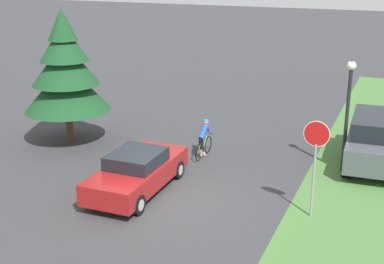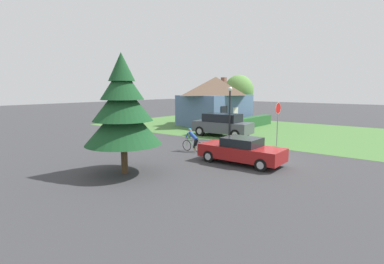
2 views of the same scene
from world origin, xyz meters
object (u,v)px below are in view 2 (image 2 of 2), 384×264
at_px(deciduous_tree_right, 239,90).
at_px(street_lamp, 230,105).
at_px(sedan_left_lane, 241,151).
at_px(stop_sign, 278,115).
at_px(conifer_tall_near, 123,110).
at_px(cottage_house, 216,100).
at_px(cyclist, 193,140).
at_px(parked_suv_right, 222,125).

bearing_deg(deciduous_tree_right, street_lamp, -153.32).
relative_size(sedan_left_lane, stop_sign, 1.48).
height_order(sedan_left_lane, street_lamp, street_lamp).
bearing_deg(conifer_tall_near, street_lamp, 5.10).
bearing_deg(cottage_house, sedan_left_lane, -139.21).
xyz_separation_m(cottage_house, cyclist, (-12.88, -6.84, -2.00)).
height_order(cyclist, street_lamp, street_lamp).
height_order(conifer_tall_near, deciduous_tree_right, deciduous_tree_right).
distance_m(street_lamp, conifer_tall_near, 11.22).
distance_m(cyclist, deciduous_tree_right, 20.03).
distance_m(sedan_left_lane, stop_sign, 5.93).
relative_size(cottage_house, street_lamp, 2.02).
bearing_deg(street_lamp, sedan_left_lane, -144.18).
bearing_deg(cottage_house, cyclist, -149.37).
height_order(stop_sign, conifer_tall_near, conifer_tall_near).
xyz_separation_m(cyclist, stop_sign, (4.89, -3.56, 1.46)).
height_order(cottage_house, street_lamp, cottage_house).
height_order(cottage_house, sedan_left_lane, cottage_house).
height_order(cottage_house, conifer_tall_near, conifer_tall_near).
distance_m(sedan_left_lane, cyclist, 4.02).
bearing_deg(stop_sign, sedan_left_lane, 6.39).
bearing_deg(cottage_house, street_lamp, -137.45).
bearing_deg(stop_sign, cyclist, -33.41).
bearing_deg(conifer_tall_near, sedan_left_lane, -34.03).
xyz_separation_m(parked_suv_right, street_lamp, (-0.95, -1.25, 1.72)).
height_order(parked_suv_right, street_lamp, street_lamp).
relative_size(stop_sign, street_lamp, 0.73).
height_order(stop_sign, deciduous_tree_right, deciduous_tree_right).
bearing_deg(stop_sign, deciduous_tree_right, -139.21).
bearing_deg(cyclist, parked_suv_right, -73.88).
xyz_separation_m(sedan_left_lane, stop_sign, (5.73, 0.37, 1.48)).
height_order(street_lamp, deciduous_tree_right, deciduous_tree_right).
xyz_separation_m(cyclist, deciduous_tree_right, (18.48, 7.12, 3.00)).
relative_size(cyclist, conifer_tall_near, 0.30).
relative_size(parked_suv_right, street_lamp, 1.19).
relative_size(sedan_left_lane, conifer_tall_near, 0.80).
height_order(parked_suv_right, stop_sign, stop_sign).
relative_size(cottage_house, cyclist, 5.04).
distance_m(sedan_left_lane, street_lamp, 7.80).
bearing_deg(stop_sign, parked_suv_right, -101.61).
bearing_deg(deciduous_tree_right, cottage_house, -177.16).
height_order(sedan_left_lane, conifer_tall_near, conifer_tall_near).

